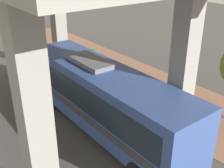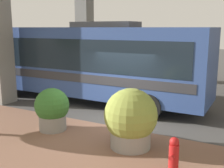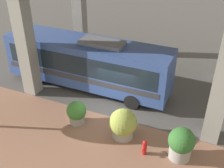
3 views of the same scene
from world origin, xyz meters
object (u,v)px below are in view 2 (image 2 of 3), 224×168
(fire_hydrant, at_px, (174,155))
(bus, at_px, (84,59))
(planter_front, at_px, (131,119))
(planter_middle, at_px, (52,109))

(fire_hydrant, bearing_deg, bus, 50.36)
(fire_hydrant, relative_size, planter_front, 0.51)
(planter_front, bearing_deg, planter_middle, 89.21)
(planter_front, distance_m, planter_middle, 2.93)
(bus, height_order, planter_middle, bus)
(bus, relative_size, fire_hydrant, 12.95)
(bus, bearing_deg, planter_middle, -161.73)
(fire_hydrant, bearing_deg, planter_middle, 79.23)
(bus, distance_m, planter_middle, 4.29)
(bus, xyz_separation_m, planter_middle, (-3.89, -1.28, -1.26))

